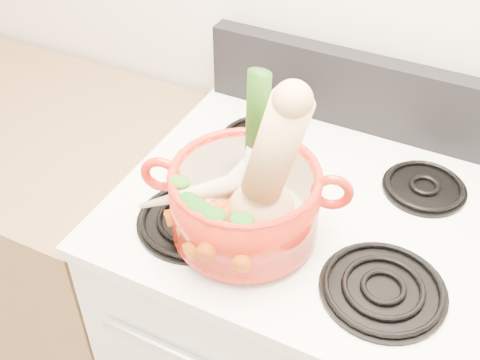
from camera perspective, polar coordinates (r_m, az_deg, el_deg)
The scene contains 22 objects.
stove_body at distance 1.61m, azimuth 5.59°, elevation -15.05°, with size 0.76×0.65×0.92m, color white.
cooktop at distance 1.24m, azimuth 6.98°, elevation -2.65°, with size 0.78×0.67×0.03m, color white.
control_backsplash at distance 1.41m, azimuth 11.79°, elevation 8.04°, with size 0.76×0.05×0.18m, color black.
burner_front_left at distance 1.18m, azimuth -4.41°, elevation -3.75°, with size 0.22×0.22×0.02m, color black.
burner_front_right at distance 1.09m, azimuth 13.42°, elevation -9.95°, with size 0.22×0.22×0.02m, color black.
burner_back_left at distance 1.38m, azimuth 1.83°, elevation 4.08°, with size 0.17×0.17×0.02m, color black.
burner_back_right at distance 1.31m, azimuth 17.09°, elevation -0.58°, with size 0.17×0.17×0.02m, color black.
dutch_oven at distance 1.10m, azimuth 0.47°, elevation -2.09°, with size 0.27×0.27×0.13m, color #B51F0F.
pot_handle_left at distance 1.10m, azimuth -7.51°, elevation 0.55°, with size 0.08×0.08×0.02m, color #B51F0F.
pot_handle_right at distance 1.06m, azimuth 8.73°, elevation -1.14°, with size 0.08×0.08×0.02m, color #B51F0F.
squash at distance 1.00m, azimuth 2.22°, elevation 1.17°, with size 0.12×0.12×0.30m, color tan, non-canonical shape.
leek at distance 1.07m, azimuth 1.58°, elevation 3.92°, with size 0.04×0.04×0.29m, color beige.
ginger at distance 1.16m, azimuth 1.66°, elevation -0.81°, with size 0.08×0.06×0.04m, color tan.
parsnip_0 at distance 1.14m, azimuth -1.40°, elevation -1.39°, with size 0.04×0.04×0.23m, color beige.
parsnip_1 at distance 1.13m, azimuth -2.73°, elevation -1.45°, with size 0.04×0.04×0.19m, color beige.
parsnip_2 at distance 1.14m, azimuth -1.47°, elevation -0.49°, with size 0.04×0.04×0.18m, color beige.
parsnip_3 at distance 1.12m, azimuth -4.69°, elevation -1.19°, with size 0.04×0.04×0.20m, color #F1E3C4.
carrot_0 at distance 1.08m, azimuth -1.28°, elevation -4.64°, with size 0.03×0.03×0.17m, color #B94F09.
carrot_1 at distance 1.11m, azimuth -3.29°, elevation -2.86°, with size 0.03×0.03×0.15m, color #CC3F0A.
carrot_2 at distance 1.06m, azimuth 0.78°, elevation -4.59°, with size 0.03×0.03×0.18m, color #DB640A.
carrot_3 at distance 1.08m, azimuth -2.77°, elevation -3.38°, with size 0.03×0.03×0.14m, color #CC5B0A.
carrot_4 at distance 1.06m, azimuth -1.57°, elevation -3.86°, with size 0.04×0.04×0.18m, color #C43A09.
Camera 1 is at (0.27, 0.53, 1.78)m, focal length 45.00 mm.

